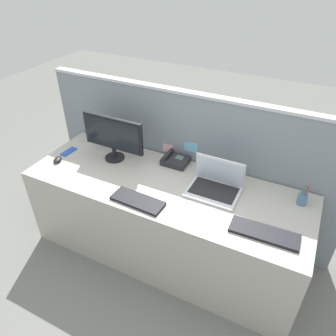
{
  "coord_description": "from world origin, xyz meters",
  "views": [
    {
      "loc": [
        0.88,
        -1.73,
        2.23
      ],
      "look_at": [
        0.0,
        0.05,
        0.85
      ],
      "focal_mm": 34.26,
      "sensor_mm": 36.0,
      "label": 1
    }
  ],
  "objects_px": {
    "laptop": "(216,184)",
    "computer_mouse_right_hand": "(57,160)",
    "desktop_monitor": "(113,135)",
    "keyboard_spare": "(138,201)",
    "cell_phone_blue_case": "(69,151)",
    "pen_cup": "(302,198)",
    "cell_phone_silver_slab": "(201,228)",
    "keyboard_main": "(264,233)",
    "desk_phone": "(175,160)"
  },
  "relations": [
    {
      "from": "laptop",
      "to": "computer_mouse_right_hand",
      "type": "xyz_separation_m",
      "value": [
        -1.32,
        -0.23,
        -0.04
      ]
    },
    {
      "from": "computer_mouse_right_hand",
      "to": "cell_phone_silver_slab",
      "type": "distance_m",
      "value": 1.39
    },
    {
      "from": "computer_mouse_right_hand",
      "to": "pen_cup",
      "type": "height_order",
      "value": "pen_cup"
    },
    {
      "from": "desk_phone",
      "to": "cell_phone_blue_case",
      "type": "distance_m",
      "value": 0.95
    },
    {
      "from": "keyboard_spare",
      "to": "cell_phone_silver_slab",
      "type": "xyz_separation_m",
      "value": [
        0.5,
        -0.05,
        -0.01
      ]
    },
    {
      "from": "laptop",
      "to": "cell_phone_silver_slab",
      "type": "distance_m",
      "value": 0.43
    },
    {
      "from": "keyboard_main",
      "to": "keyboard_spare",
      "type": "relative_size",
      "value": 1.12
    },
    {
      "from": "computer_mouse_right_hand",
      "to": "cell_phone_blue_case",
      "type": "xyz_separation_m",
      "value": [
        -0.02,
        0.16,
        -0.01
      ]
    },
    {
      "from": "laptop",
      "to": "keyboard_main",
      "type": "xyz_separation_m",
      "value": [
        0.43,
        -0.29,
        -0.05
      ]
    },
    {
      "from": "keyboard_spare",
      "to": "computer_mouse_right_hand",
      "type": "height_order",
      "value": "computer_mouse_right_hand"
    },
    {
      "from": "laptop",
      "to": "cell_phone_silver_slab",
      "type": "bearing_deg",
      "value": -82.31
    },
    {
      "from": "desktop_monitor",
      "to": "pen_cup",
      "type": "height_order",
      "value": "desktop_monitor"
    },
    {
      "from": "desktop_monitor",
      "to": "pen_cup",
      "type": "distance_m",
      "value": 1.52
    },
    {
      "from": "desk_phone",
      "to": "keyboard_spare",
      "type": "distance_m",
      "value": 0.57
    },
    {
      "from": "laptop",
      "to": "desk_phone",
      "type": "distance_m",
      "value": 0.46
    },
    {
      "from": "keyboard_main",
      "to": "computer_mouse_right_hand",
      "type": "height_order",
      "value": "computer_mouse_right_hand"
    },
    {
      "from": "desk_phone",
      "to": "cell_phone_blue_case",
      "type": "bearing_deg",
      "value": -164.3
    },
    {
      "from": "computer_mouse_right_hand",
      "to": "cell_phone_blue_case",
      "type": "bearing_deg",
      "value": 76.72
    },
    {
      "from": "desktop_monitor",
      "to": "computer_mouse_right_hand",
      "type": "relative_size",
      "value": 5.49
    },
    {
      "from": "keyboard_spare",
      "to": "cell_phone_blue_case",
      "type": "xyz_separation_m",
      "value": [
        -0.89,
        0.31,
        -0.01
      ]
    },
    {
      "from": "keyboard_spare",
      "to": "pen_cup",
      "type": "xyz_separation_m",
      "value": [
        1.04,
        0.5,
        0.04
      ]
    },
    {
      "from": "keyboard_main",
      "to": "cell_phone_silver_slab",
      "type": "bearing_deg",
      "value": -162.15
    },
    {
      "from": "desk_phone",
      "to": "cell_phone_blue_case",
      "type": "relative_size",
      "value": 1.41
    },
    {
      "from": "pen_cup",
      "to": "keyboard_main",
      "type": "bearing_deg",
      "value": -112.26
    },
    {
      "from": "desktop_monitor",
      "to": "cell_phone_silver_slab",
      "type": "xyz_separation_m",
      "value": [
        0.97,
        -0.46,
        -0.21
      ]
    },
    {
      "from": "pen_cup",
      "to": "cell_phone_blue_case",
      "type": "distance_m",
      "value": 1.94
    },
    {
      "from": "keyboard_main",
      "to": "computer_mouse_right_hand",
      "type": "distance_m",
      "value": 1.75
    },
    {
      "from": "keyboard_spare",
      "to": "computer_mouse_right_hand",
      "type": "xyz_separation_m",
      "value": [
        -0.88,
        0.15,
        0.01
      ]
    },
    {
      "from": "pen_cup",
      "to": "keyboard_spare",
      "type": "bearing_deg",
      "value": -154.46
    },
    {
      "from": "cell_phone_silver_slab",
      "to": "desktop_monitor",
      "type": "bearing_deg",
      "value": 155.64
    },
    {
      "from": "keyboard_spare",
      "to": "cell_phone_blue_case",
      "type": "bearing_deg",
      "value": 163.47
    },
    {
      "from": "laptop",
      "to": "cell_phone_silver_slab",
      "type": "xyz_separation_m",
      "value": [
        0.06,
        -0.42,
        -0.05
      ]
    },
    {
      "from": "desk_phone",
      "to": "computer_mouse_right_hand",
      "type": "relative_size",
      "value": 2.1
    },
    {
      "from": "laptop",
      "to": "desk_phone",
      "type": "height_order",
      "value": "laptop"
    },
    {
      "from": "desktop_monitor",
      "to": "keyboard_spare",
      "type": "relative_size",
      "value": 1.42
    },
    {
      "from": "laptop",
      "to": "desk_phone",
      "type": "relative_size",
      "value": 1.79
    },
    {
      "from": "desktop_monitor",
      "to": "desk_phone",
      "type": "relative_size",
      "value": 2.62
    },
    {
      "from": "laptop",
      "to": "pen_cup",
      "type": "relative_size",
      "value": 2.05
    },
    {
      "from": "desktop_monitor",
      "to": "cell_phone_blue_case",
      "type": "height_order",
      "value": "desktop_monitor"
    },
    {
      "from": "pen_cup",
      "to": "cell_phone_blue_case",
      "type": "height_order",
      "value": "pen_cup"
    },
    {
      "from": "pen_cup",
      "to": "cell_phone_silver_slab",
      "type": "distance_m",
      "value": 0.77
    },
    {
      "from": "pen_cup",
      "to": "cell_phone_blue_case",
      "type": "relative_size",
      "value": 1.23
    },
    {
      "from": "keyboard_spare",
      "to": "cell_phone_blue_case",
      "type": "relative_size",
      "value": 2.61
    },
    {
      "from": "cell_phone_silver_slab",
      "to": "pen_cup",
      "type": "bearing_deg",
      "value": 46.01
    },
    {
      "from": "desktop_monitor",
      "to": "computer_mouse_right_hand",
      "type": "bearing_deg",
      "value": -147.24
    },
    {
      "from": "desktop_monitor",
      "to": "pen_cup",
      "type": "xyz_separation_m",
      "value": [
        1.51,
        0.09,
        -0.17
      ]
    },
    {
      "from": "desktop_monitor",
      "to": "keyboard_spare",
      "type": "height_order",
      "value": "desktop_monitor"
    },
    {
      "from": "desktop_monitor",
      "to": "keyboard_spare",
      "type": "xyz_separation_m",
      "value": [
        0.47,
        -0.41,
        -0.21
      ]
    },
    {
      "from": "desktop_monitor",
      "to": "desk_phone",
      "type": "distance_m",
      "value": 0.55
    },
    {
      "from": "keyboard_spare",
      "to": "pen_cup",
      "type": "height_order",
      "value": "pen_cup"
    }
  ]
}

